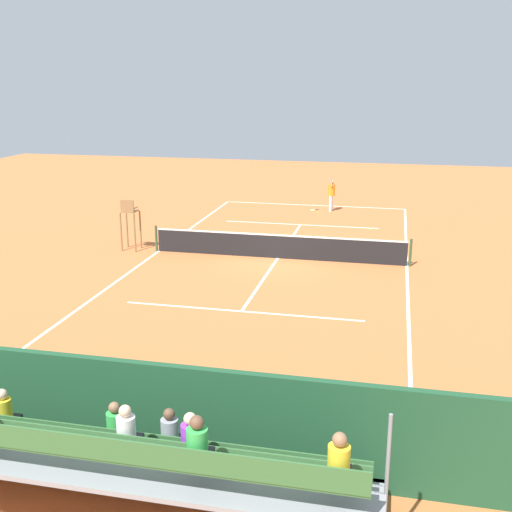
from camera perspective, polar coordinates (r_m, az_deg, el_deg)
ground_plane at (r=24.99m, az=1.99°, el=-0.20°), size 60.00×60.00×0.00m
court_line_markings at (r=25.03m, az=2.00°, el=-0.17°), size 10.10×22.20×0.01m
tennis_net at (r=24.86m, az=2.00°, el=0.91°), size 10.30×0.10×1.07m
backdrop_wall at (r=12.10m, az=-10.62°, el=-13.67°), size 18.00×0.16×2.00m
bleacher_stand at (r=11.05m, az=-13.08°, el=-17.24°), size 9.06×2.40×2.48m
umpire_chair at (r=26.41m, az=-11.38°, el=3.31°), size 0.67×0.67×2.14m
courtside_bench at (r=12.20m, az=5.59°, el=-15.61°), size 1.80×0.40×0.93m
equipment_bag at (r=12.52m, az=-1.70°, el=-16.67°), size 0.90×0.36×0.36m
tennis_player at (r=33.95m, az=6.86°, el=5.75°), size 0.43×0.55×1.93m
tennis_racket at (r=34.20m, az=5.19°, el=4.16°), size 0.51×0.52×0.03m
tennis_ball_near at (r=30.10m, az=10.31°, el=2.39°), size 0.07×0.07×0.07m
tennis_ball_far at (r=33.47m, az=5.64°, el=3.93°), size 0.07×0.07×0.07m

